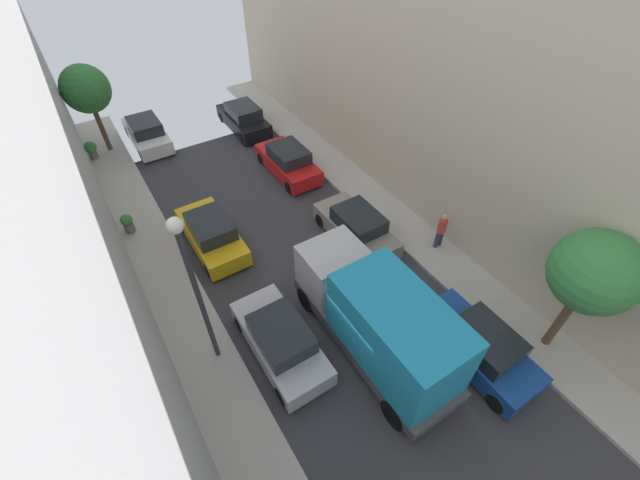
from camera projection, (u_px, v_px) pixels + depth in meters
ground at (370, 346)px, 14.12m from camera, size 32.00×32.00×0.00m
sidewalk_left at (238, 424)px, 12.15m from camera, size 2.00×44.00×0.15m
sidewalk_right at (471, 285)px, 15.99m from camera, size 2.00×44.00×0.15m
parked_car_left_2 at (281, 341)px, 13.45m from camera, size 1.78×4.20×1.57m
parked_car_left_3 at (212, 234)px, 17.14m from camera, size 1.78×4.20×1.57m
parked_car_left_4 at (147, 133)px, 23.09m from camera, size 1.78×4.20×1.57m
parked_car_right_1 at (479, 346)px, 13.30m from camera, size 1.78×4.20×1.57m
parked_car_right_2 at (356, 227)px, 17.42m from camera, size 1.78×4.20×1.57m
parked_car_right_3 at (288, 162)px, 21.04m from camera, size 1.78×4.20×1.57m
parked_car_right_4 at (244, 119)px, 24.34m from camera, size 1.78×4.20×1.57m
delivery_truck at (378, 320)px, 12.77m from camera, size 2.26×6.60×3.38m
pedestrian at (441, 230)px, 16.80m from camera, size 0.40×0.36×1.72m
street_tree_0 at (86, 89)px, 20.55m from camera, size 2.40×2.40×4.69m
street_tree_1 at (595, 272)px, 11.53m from camera, size 2.53×2.53×4.93m
potted_plant_0 at (127, 223)px, 17.76m from camera, size 0.51×0.51×0.91m
potted_plant_1 at (91, 149)px, 21.93m from camera, size 0.63×0.63×0.98m
lamp_post at (192, 278)px, 10.98m from camera, size 0.44×0.44×6.09m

